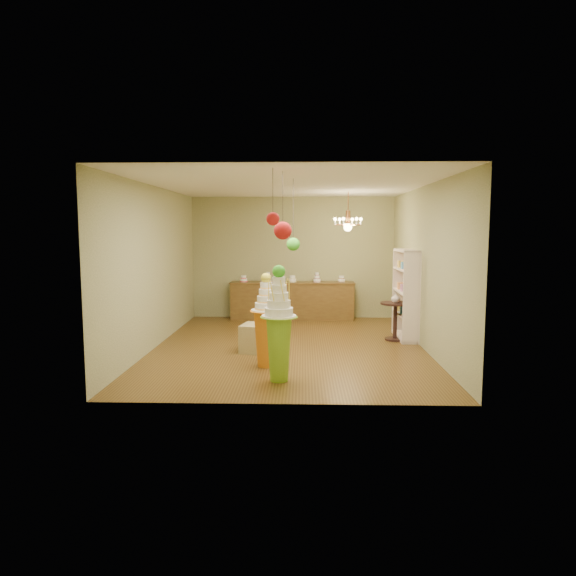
{
  "coord_description": "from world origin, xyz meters",
  "views": [
    {
      "loc": [
        0.27,
        -9.52,
        2.19
      ],
      "look_at": [
        -0.02,
        0.0,
        1.11
      ],
      "focal_mm": 32.0,
      "sensor_mm": 36.0,
      "label": 1
    }
  ],
  "objects_px": {
    "pedestal_orange": "(266,330)",
    "round_table": "(395,316)",
    "sideboard": "(292,300)",
    "pedestal_green": "(279,334)"
  },
  "relations": [
    {
      "from": "pedestal_orange",
      "to": "round_table",
      "type": "distance_m",
      "value": 3.18
    },
    {
      "from": "pedestal_orange",
      "to": "pedestal_green",
      "type": "bearing_deg",
      "value": -73.09
    },
    {
      "from": "pedestal_green",
      "to": "pedestal_orange",
      "type": "relative_size",
      "value": 1.12
    },
    {
      "from": "pedestal_green",
      "to": "sideboard",
      "type": "bearing_deg",
      "value": 89.1
    },
    {
      "from": "pedestal_green",
      "to": "sideboard",
      "type": "height_order",
      "value": "pedestal_green"
    },
    {
      "from": "sideboard",
      "to": "round_table",
      "type": "relative_size",
      "value": 4.0
    },
    {
      "from": "round_table",
      "to": "pedestal_orange",
      "type": "bearing_deg",
      "value": -139.73
    },
    {
      "from": "pedestal_orange",
      "to": "round_table",
      "type": "height_order",
      "value": "pedestal_orange"
    },
    {
      "from": "pedestal_orange",
      "to": "round_table",
      "type": "xyz_separation_m",
      "value": [
        2.42,
        2.05,
        -0.11
      ]
    },
    {
      "from": "pedestal_green",
      "to": "pedestal_orange",
      "type": "distance_m",
      "value": 0.84
    }
  ]
}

